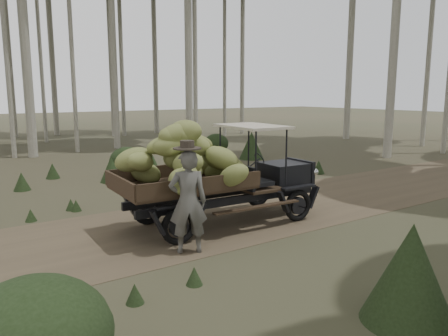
{
  "coord_description": "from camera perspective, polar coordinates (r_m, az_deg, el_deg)",
  "views": [
    {
      "loc": [
        -6.79,
        -8.49,
        3.0
      ],
      "look_at": [
        -1.27,
        -0.39,
        1.3
      ],
      "focal_mm": 35.0,
      "sensor_mm": 36.0,
      "label": 1
    }
  ],
  "objects": [
    {
      "name": "ground",
      "position": [
        11.27,
        4.25,
        -5.6
      ],
      "size": [
        120.0,
        120.0,
        0.0
      ],
      "primitive_type": "plane",
      "color": "#473D2B",
      "rests_on": "ground"
    },
    {
      "name": "dirt_track",
      "position": [
        11.27,
        4.25,
        -5.58
      ],
      "size": [
        70.0,
        4.0,
        0.01
      ],
      "primitive_type": "cube",
      "color": "brown",
      "rests_on": "ground"
    },
    {
      "name": "banana_truck",
      "position": [
        9.62,
        -2.83,
        0.47
      ],
      "size": [
        5.0,
        2.65,
        2.46
      ],
      "rotation": [
        0.0,
        0.0,
        -0.05
      ],
      "color": "black",
      "rests_on": "ground"
    },
    {
      "name": "farmer",
      "position": [
        8.18,
        -4.73,
        -4.25
      ],
      "size": [
        0.85,
        0.73,
        2.14
      ],
      "rotation": [
        0.0,
        0.0,
        2.71
      ],
      "color": "#504E49",
      "rests_on": "ground"
    },
    {
      "name": "undergrowth",
      "position": [
        9.19,
        3.37,
        -5.75
      ],
      "size": [
        21.57,
        23.84,
        1.35
      ],
      "color": "#233319",
      "rests_on": "ground"
    }
  ]
}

